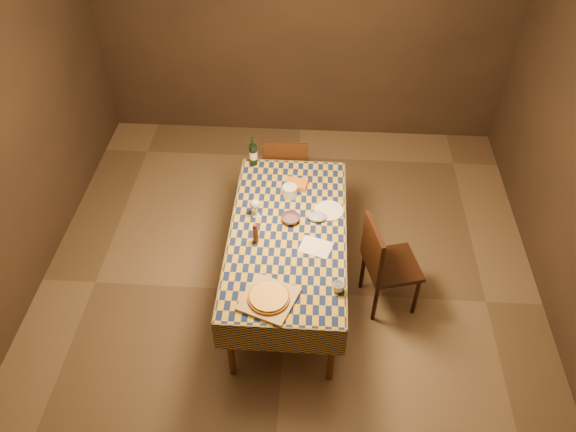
{
  "coord_description": "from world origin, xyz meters",
  "views": [
    {
      "loc": [
        0.2,
        -3.14,
        3.99
      ],
      "look_at": [
        0.0,
        0.05,
        0.9
      ],
      "focal_mm": 35.0,
      "sensor_mm": 36.0,
      "label": 1
    }
  ],
  "objects_px": {
    "chair_far": "(286,170)",
    "bowl": "(291,219)",
    "dining_table": "(288,239)",
    "white_plate": "(329,211)",
    "cutting_board": "(269,299)",
    "wine_bottle": "(253,154)",
    "pizza": "(269,297)",
    "chair_right": "(384,261)"
  },
  "relations": [
    {
      "from": "chair_far",
      "to": "bowl",
      "type": "bearing_deg",
      "value": -83.95
    },
    {
      "from": "dining_table",
      "to": "white_plate",
      "type": "relative_size",
      "value": 7.59
    },
    {
      "from": "cutting_board",
      "to": "wine_bottle",
      "type": "distance_m",
      "value": 1.57
    },
    {
      "from": "wine_bottle",
      "to": "cutting_board",
      "type": "bearing_deg",
      "value": -79.91
    },
    {
      "from": "dining_table",
      "to": "pizza",
      "type": "xyz_separation_m",
      "value": [
        -0.09,
        -0.69,
        0.11
      ]
    },
    {
      "from": "dining_table",
      "to": "chair_far",
      "type": "relative_size",
      "value": 1.98
    },
    {
      "from": "white_plate",
      "to": "chair_right",
      "type": "xyz_separation_m",
      "value": [
        0.46,
        -0.31,
        -0.25
      ]
    },
    {
      "from": "chair_far",
      "to": "chair_right",
      "type": "xyz_separation_m",
      "value": [
        0.88,
        -1.12,
        0.0
      ]
    },
    {
      "from": "chair_far",
      "to": "cutting_board",
      "type": "bearing_deg",
      "value": -90.18
    },
    {
      "from": "cutting_board",
      "to": "white_plate",
      "type": "height_order",
      "value": "cutting_board"
    },
    {
      "from": "pizza",
      "to": "white_plate",
      "type": "xyz_separation_m",
      "value": [
        0.42,
        0.95,
        -0.03
      ]
    },
    {
      "from": "cutting_board",
      "to": "chair_right",
      "type": "bearing_deg",
      "value": 36.08
    },
    {
      "from": "bowl",
      "to": "chair_right",
      "type": "xyz_separation_m",
      "value": [
        0.78,
        -0.17,
        -0.27
      ]
    },
    {
      "from": "pizza",
      "to": "chair_far",
      "type": "height_order",
      "value": "chair_far"
    },
    {
      "from": "dining_table",
      "to": "chair_right",
      "type": "bearing_deg",
      "value": -3.31
    },
    {
      "from": "wine_bottle",
      "to": "chair_far",
      "type": "relative_size",
      "value": 0.31
    },
    {
      "from": "pizza",
      "to": "wine_bottle",
      "type": "height_order",
      "value": "wine_bottle"
    },
    {
      "from": "chair_far",
      "to": "chair_right",
      "type": "height_order",
      "value": "same"
    },
    {
      "from": "white_plate",
      "to": "chair_far",
      "type": "bearing_deg",
      "value": 116.89
    },
    {
      "from": "dining_table",
      "to": "bowl",
      "type": "xyz_separation_m",
      "value": [
        0.02,
        0.13,
        0.1
      ]
    },
    {
      "from": "cutting_board",
      "to": "pizza",
      "type": "height_order",
      "value": "pizza"
    },
    {
      "from": "wine_bottle",
      "to": "dining_table",
      "type": "bearing_deg",
      "value": -66.83
    },
    {
      "from": "chair_right",
      "to": "dining_table",
      "type": "bearing_deg",
      "value": 176.69
    },
    {
      "from": "pizza",
      "to": "bowl",
      "type": "distance_m",
      "value": 0.82
    },
    {
      "from": "cutting_board",
      "to": "white_plate",
      "type": "relative_size",
      "value": 1.47
    },
    {
      "from": "dining_table",
      "to": "chair_far",
      "type": "distance_m",
      "value": 1.09
    },
    {
      "from": "pizza",
      "to": "bowl",
      "type": "xyz_separation_m",
      "value": [
        0.11,
        0.82,
        -0.01
      ]
    },
    {
      "from": "cutting_board",
      "to": "bowl",
      "type": "bearing_deg",
      "value": 82.59
    },
    {
      "from": "wine_bottle",
      "to": "white_plate",
      "type": "relative_size",
      "value": 1.2
    },
    {
      "from": "dining_table",
      "to": "cutting_board",
      "type": "height_order",
      "value": "cutting_board"
    },
    {
      "from": "pizza",
      "to": "chair_right",
      "type": "bearing_deg",
      "value": 36.08
    },
    {
      "from": "bowl",
      "to": "wine_bottle",
      "type": "relative_size",
      "value": 0.53
    },
    {
      "from": "bowl",
      "to": "wine_bottle",
      "type": "xyz_separation_m",
      "value": [
        -0.38,
        0.73,
        0.08
      ]
    },
    {
      "from": "dining_table",
      "to": "white_plate",
      "type": "height_order",
      "value": "white_plate"
    },
    {
      "from": "pizza",
      "to": "dining_table",
      "type": "bearing_deg",
      "value": 82.54
    },
    {
      "from": "bowl",
      "to": "chair_far",
      "type": "bearing_deg",
      "value": 96.05
    },
    {
      "from": "cutting_board",
      "to": "pizza",
      "type": "distance_m",
      "value": 0.03
    },
    {
      "from": "cutting_board",
      "to": "chair_far",
      "type": "height_order",
      "value": "chair_far"
    },
    {
      "from": "white_plate",
      "to": "chair_right",
      "type": "bearing_deg",
      "value": -33.52
    },
    {
      "from": "wine_bottle",
      "to": "pizza",
      "type": "bearing_deg",
      "value": -79.91
    },
    {
      "from": "dining_table",
      "to": "cutting_board",
      "type": "xyz_separation_m",
      "value": [
        -0.09,
        -0.69,
        0.09
      ]
    },
    {
      "from": "cutting_board",
      "to": "bowl",
      "type": "height_order",
      "value": "bowl"
    }
  ]
}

